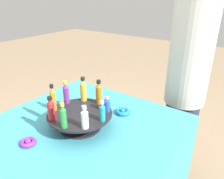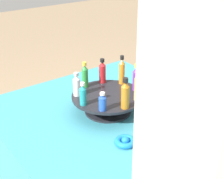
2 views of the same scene
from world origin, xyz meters
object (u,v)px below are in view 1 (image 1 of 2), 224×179
(bottle_blue, at_px, (107,104))
(ribbon_bow_purple, at_px, (28,142))
(bottle_red, at_px, (51,109))
(bottle_amber, at_px, (99,93))
(display_stand, at_px, (80,118))
(ribbon_bow_blue, at_px, (123,111))
(bottle_teal, at_px, (102,112))
(person_figure, at_px, (186,83))
(bottle_orange, at_px, (53,98))
(bottle_green, at_px, (63,116))
(bottle_clear, at_px, (85,118))
(bottle_gold, at_px, (83,90))
(bottle_purple, at_px, (66,93))

(bottle_blue, distance_m, ribbon_bow_purple, 0.43)
(bottle_red, bearing_deg, bottle_amber, -16.29)
(display_stand, xyz_separation_m, bottle_amber, (0.15, -0.02, 0.10))
(ribbon_bow_blue, bearing_deg, bottle_teal, -170.97)
(bottle_blue, distance_m, bottle_teal, 0.10)
(bottle_amber, height_order, ribbon_bow_blue, bottle_amber)
(display_stand, bearing_deg, bottle_blue, -46.29)
(display_stand, xyz_separation_m, person_figure, (0.75, -0.32, 0.03))
(bottle_orange, relative_size, bottle_green, 1.15)
(display_stand, distance_m, bottle_amber, 0.18)
(bottle_red, height_order, ribbon_bow_purple, bottle_red)
(bottle_teal, bearing_deg, bottle_clear, 163.71)
(bottle_blue, bearing_deg, bottle_clear, -176.29)
(bottle_orange, bearing_deg, ribbon_bow_blue, -37.20)
(bottle_amber, bearing_deg, bottle_orange, 143.71)
(bottle_teal, bearing_deg, bottle_gold, 63.71)
(bottle_blue, xyz_separation_m, bottle_amber, (0.04, 0.09, 0.03))
(bottle_teal, bearing_deg, bottle_green, 143.71)
(bottle_purple, bearing_deg, ribbon_bow_purple, -173.52)
(bottle_blue, bearing_deg, bottle_orange, 123.71)
(bottle_green, bearing_deg, bottle_teal, -36.29)
(bottle_green, height_order, bottle_clear, bottle_green)
(bottle_red, relative_size, bottle_clear, 1.11)
(bottle_red, height_order, ribbon_bow_blue, bottle_red)
(bottle_blue, distance_m, bottle_gold, 0.19)
(bottle_amber, bearing_deg, bottle_blue, -116.29)
(display_stand, height_order, bottle_blue, bottle_blue)
(bottle_blue, bearing_deg, person_figure, -18.49)
(bottle_blue, height_order, bottle_teal, bottle_teal)
(bottle_amber, distance_m, ribbon_bow_blue, 0.20)
(bottle_purple, bearing_deg, bottle_teal, -96.29)
(bottle_blue, distance_m, bottle_purple, 0.25)
(bottle_gold, height_order, bottle_red, bottle_gold)
(bottle_blue, xyz_separation_m, bottle_red, (-0.23, 0.17, 0.02))
(bottle_orange, height_order, person_figure, person_figure)
(bottle_amber, xyz_separation_m, bottle_gold, (-0.02, 0.10, 0.00))
(bottle_blue, xyz_separation_m, bottle_orange, (-0.16, 0.24, 0.03))
(bottle_blue, bearing_deg, bottle_green, 163.71)
(bottle_teal, bearing_deg, display_stand, 93.71)
(bottle_purple, relative_size, person_figure, 0.08)
(bottle_blue, bearing_deg, bottle_teal, -156.29)
(bottle_gold, xyz_separation_m, ribbon_bow_blue, (0.14, -0.19, -0.14))
(bottle_amber, xyz_separation_m, bottle_red, (-0.28, 0.08, -0.01))
(bottle_amber, relative_size, bottle_gold, 0.98)
(bottle_gold, distance_m, bottle_clear, 0.29)
(bottle_purple, bearing_deg, bottle_orange, -176.29)
(bottle_amber, xyz_separation_m, bottle_green, (-0.29, -0.02, -0.01))
(display_stand, relative_size, ribbon_bow_blue, 3.90)
(bottle_gold, relative_size, bottle_teal, 1.34)
(display_stand, bearing_deg, bottle_amber, -6.29)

